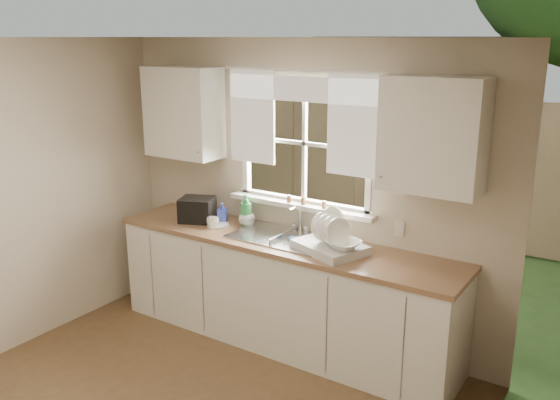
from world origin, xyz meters
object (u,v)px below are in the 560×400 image
Objects in this scene: dish_rack at (330,243)px; soap_bottle_a at (246,210)px; black_appliance at (197,210)px; cup at (213,222)px.

soap_bottle_a is at bearing 170.25° from dish_rack.
soap_bottle_a is 0.47m from black_appliance.
black_appliance is (-0.22, 0.05, 0.06)m from cup.
soap_bottle_a is 0.31m from cup.
dish_rack is 2.16× the size of soap_bottle_a.
dish_rack is 0.93m from soap_bottle_a.
soap_bottle_a is (-0.92, 0.16, 0.08)m from dish_rack.
soap_bottle_a is 2.67× the size of cup.
soap_bottle_a reaches higher than black_appliance.
black_appliance is at bearing 178.85° from dish_rack.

